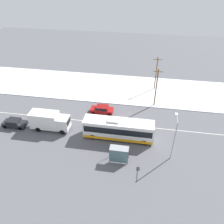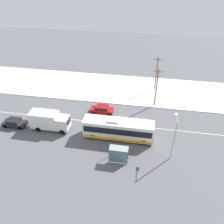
{
  "view_description": "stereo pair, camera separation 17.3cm",
  "coord_description": "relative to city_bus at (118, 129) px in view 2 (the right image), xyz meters",
  "views": [
    {
      "loc": [
        2.52,
        -30.35,
        23.95
      ],
      "look_at": [
        -2.8,
        1.61,
        1.4
      ],
      "focal_mm": 35.0,
      "sensor_mm": 36.0,
      "label": 1
    },
    {
      "loc": [
        2.69,
        -30.32,
        23.95
      ],
      "look_at": [
        -2.8,
        1.61,
        1.4
      ],
      "focal_mm": 35.0,
      "sensor_mm": 36.0,
      "label": 2
    }
  ],
  "objects": [
    {
      "name": "ground_plane",
      "position": [
        0.92,
        3.39,
        -1.7
      ],
      "size": [
        120.0,
        120.0,
        0.0
      ],
      "primitive_type": "plane",
      "color": "#56565B"
    },
    {
      "name": "snow_lot",
      "position": [
        0.92,
        16.49,
        -1.64
      ],
      "size": [
        80.0,
        13.31,
        0.12
      ],
      "color": "silver",
      "rests_on": "ground_plane"
    },
    {
      "name": "lane_marking_center",
      "position": [
        0.92,
        3.39,
        -1.7
      ],
      "size": [
        60.0,
        0.12,
        0.0
      ],
      "color": "silver",
      "rests_on": "ground_plane"
    },
    {
      "name": "city_bus",
      "position": [
        0.0,
        0.0,
        0.0
      ],
      "size": [
        11.23,
        2.57,
        3.49
      ],
      "color": "white",
      "rests_on": "ground_plane"
    },
    {
      "name": "box_truck",
      "position": [
        -11.84,
        0.23,
        0.09
      ],
      "size": [
        6.62,
        2.3,
        3.28
      ],
      "color": "silver",
      "rests_on": "ground_plane"
    },
    {
      "name": "sedan_car",
      "position": [
        -4.04,
        6.47,
        -0.89
      ],
      "size": [
        4.29,
        1.8,
        1.49
      ],
      "rotation": [
        0.0,
        0.0,
        3.14
      ],
      "color": "maroon",
      "rests_on": "ground_plane"
    },
    {
      "name": "parked_car_near_truck",
      "position": [
        -18.24,
        -0.1,
        -0.93
      ],
      "size": [
        4.09,
        1.8,
        1.42
      ],
      "color": "black",
      "rests_on": "ground_plane"
    },
    {
      "name": "pedestrian_at_stop",
      "position": [
        1.13,
        -3.67,
        -0.73
      ],
      "size": [
        0.57,
        0.25,
        1.59
      ],
      "color": "#23232D",
      "rests_on": "ground_plane"
    },
    {
      "name": "bus_shelter",
      "position": [
        0.81,
        -5.23,
        -0.03
      ],
      "size": [
        2.69,
        1.2,
        2.4
      ],
      "color": "gray",
      "rests_on": "ground_plane"
    },
    {
      "name": "streetlamp",
      "position": [
        8.23,
        -2.84,
        2.55
      ],
      "size": [
        0.36,
        2.5,
        6.65
      ],
      "color": "#9EA3A8",
      "rests_on": "ground_plane"
    },
    {
      "name": "utility_pole_roadside",
      "position": [
        5.73,
        10.71,
        2.4
      ],
      "size": [
        1.8,
        0.24,
        7.83
      ],
      "color": "brown",
      "rests_on": "ground_plane"
    },
    {
      "name": "utility_pole_snowlot",
      "position": [
        5.72,
        17.51,
        2.23
      ],
      "size": [
        1.8,
        0.24,
        7.51
      ],
      "color": "brown",
      "rests_on": "ground_plane"
    }
  ]
}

